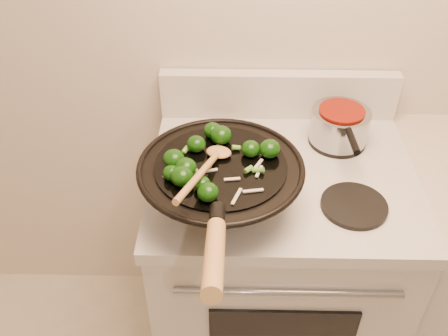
{
  "coord_description": "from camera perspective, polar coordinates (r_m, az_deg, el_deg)",
  "views": [
    {
      "loc": [
        -0.35,
        0.04,
        1.86
      ],
      "look_at": [
        -0.37,
        1.04,
        1.04
      ],
      "focal_mm": 40.0,
      "sensor_mm": 36.0,
      "label": 1
    }
  ],
  "objects": [
    {
      "name": "stove",
      "position": [
        1.8,
        5.68,
        -11.36
      ],
      "size": [
        0.78,
        0.67,
        1.08
      ],
      "color": "silver",
      "rests_on": "ground"
    },
    {
      "name": "wooden_spoon",
      "position": [
        1.22,
        -1.84,
        0.38
      ],
      "size": [
        0.13,
        0.3,
        0.08
      ],
      "color": "#B58347",
      "rests_on": "wok"
    },
    {
      "name": "stirfry",
      "position": [
        1.26,
        -1.75,
        1.16
      ],
      "size": [
        0.3,
        0.3,
        0.05
      ],
      "color": "#0D3408",
      "rests_on": "wok"
    },
    {
      "name": "wok",
      "position": [
        1.3,
        -0.37,
        -1.72
      ],
      "size": [
        0.43,
        0.71,
        0.27
      ],
      "color": "black",
      "rests_on": "stove"
    },
    {
      "name": "saucepan",
      "position": [
        1.59,
        13.09,
        4.83
      ],
      "size": [
        0.18,
        0.29,
        0.11
      ],
      "color": "#95989D",
      "rests_on": "stove"
    }
  ]
}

